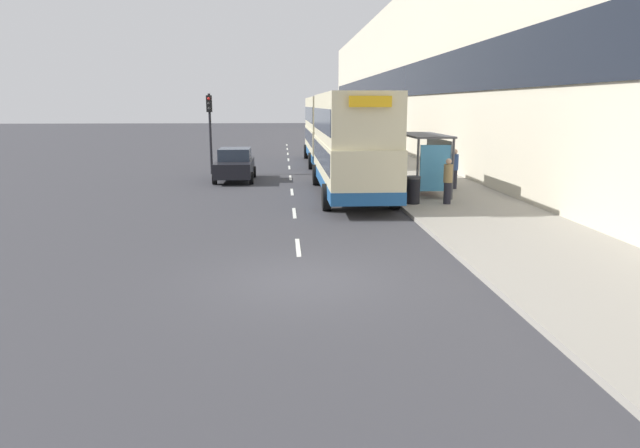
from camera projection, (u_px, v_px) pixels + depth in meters
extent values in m
plane|color=#38383D|center=(302.00, 281.00, 12.71)|extent=(220.00, 220.00, 0.00)
cube|color=gray|center=(360.00, 148.00, 50.71)|extent=(5.00, 93.00, 0.14)
cube|color=beige|center=(407.00, 77.00, 49.69)|extent=(3.00, 93.00, 12.47)
cube|color=black|center=(389.00, 84.00, 49.72)|extent=(0.12, 89.28, 2.24)
cube|color=silver|center=(298.00, 247.00, 15.65)|extent=(0.12, 2.00, 0.01)
cube|color=silver|center=(294.00, 213.00, 20.60)|extent=(0.12, 2.00, 0.01)
cube|color=silver|center=(292.00, 192.00, 25.55)|extent=(0.12, 2.00, 0.01)
cube|color=silver|center=(290.00, 178.00, 30.50)|extent=(0.12, 2.00, 0.01)
cube|color=silver|center=(289.00, 168.00, 35.45)|extent=(0.12, 2.00, 0.01)
cube|color=silver|center=(288.00, 160.00, 40.40)|extent=(0.12, 2.00, 0.01)
cube|color=silver|center=(288.00, 154.00, 45.35)|extent=(0.12, 2.00, 0.01)
cube|color=silver|center=(287.00, 149.00, 50.30)|extent=(0.12, 2.00, 0.01)
cube|color=silver|center=(287.00, 145.00, 55.25)|extent=(0.12, 2.00, 0.01)
cube|color=#4C4C51|center=(424.00, 135.00, 24.13)|extent=(1.60, 4.20, 0.08)
cylinder|color=#4C4C51|center=(418.00, 170.00, 22.39)|extent=(0.10, 0.10, 2.40)
cylinder|color=#4C4C51|center=(398.00, 160.00, 26.30)|extent=(0.10, 0.10, 2.40)
cylinder|color=#4C4C51|center=(453.00, 169.00, 22.48)|extent=(0.10, 0.10, 2.40)
cylinder|color=#4C4C51|center=(427.00, 160.00, 26.39)|extent=(0.10, 0.10, 2.40)
cube|color=#99A8B2|center=(438.00, 161.00, 24.41)|extent=(0.04, 3.68, 1.92)
cube|color=#3F8CBF|center=(435.00, 168.00, 22.48)|extent=(1.19, 0.10, 1.82)
cube|color=maroon|center=(428.00, 182.00, 24.56)|extent=(0.36, 2.80, 0.08)
cube|color=beige|center=(351.00, 163.00, 24.10)|extent=(2.55, 10.50, 1.85)
cube|color=beige|center=(351.00, 117.00, 23.71)|extent=(2.50, 10.18, 1.95)
cube|color=#1E518C|center=(350.00, 179.00, 24.24)|extent=(2.58, 10.55, 0.45)
cube|color=#2D3847|center=(351.00, 154.00, 24.02)|extent=(2.58, 9.87, 0.81)
cube|color=#2D3847|center=(351.00, 120.00, 23.73)|extent=(2.55, 9.87, 0.94)
cube|color=yellow|center=(370.00, 101.00, 18.47)|extent=(1.40, 0.08, 0.36)
cylinder|color=black|center=(316.00, 175.00, 27.69)|extent=(0.30, 1.00, 1.00)
cylinder|color=black|center=(368.00, 174.00, 27.85)|extent=(0.30, 1.00, 1.00)
cylinder|color=black|center=(326.00, 197.00, 21.03)|extent=(0.30, 1.00, 1.00)
cylinder|color=black|center=(395.00, 196.00, 21.19)|extent=(0.30, 1.00, 1.00)
cube|color=beige|center=(328.00, 142.00, 37.65)|extent=(2.55, 10.86, 1.85)
cube|color=beige|center=(328.00, 113.00, 37.26)|extent=(2.50, 10.54, 1.95)
cube|color=#1E518C|center=(328.00, 153.00, 37.79)|extent=(2.58, 10.92, 0.45)
cube|color=#2D3847|center=(328.00, 136.00, 37.57)|extent=(2.58, 10.21, 0.81)
cube|color=#2D3847|center=(328.00, 114.00, 37.28)|extent=(2.55, 10.21, 0.94)
cube|color=yellow|center=(335.00, 103.00, 31.85)|extent=(1.40, 0.08, 0.36)
cylinder|color=black|center=(306.00, 152.00, 41.37)|extent=(0.30, 1.00, 1.00)
cylinder|color=black|center=(341.00, 151.00, 41.53)|extent=(0.30, 1.00, 1.00)
cylinder|color=black|center=(311.00, 161.00, 34.47)|extent=(0.30, 1.00, 1.00)
cylinder|color=black|center=(353.00, 161.00, 34.63)|extent=(0.30, 1.00, 1.00)
cube|color=black|center=(235.00, 168.00, 29.22)|extent=(1.79, 4.29, 0.74)
cube|color=#2D3847|center=(235.00, 154.00, 29.29)|extent=(1.58, 2.06, 0.61)
cylinder|color=black|center=(251.00, 178.00, 28.06)|extent=(0.20, 0.60, 0.60)
cylinder|color=black|center=(215.00, 178.00, 27.95)|extent=(0.20, 0.60, 0.60)
cylinder|color=black|center=(254.00, 172.00, 30.65)|extent=(0.20, 0.60, 0.60)
cylinder|color=black|center=(220.00, 172.00, 30.54)|extent=(0.20, 0.60, 0.60)
cylinder|color=#23232D|center=(454.00, 179.00, 25.56)|extent=(0.29, 0.29, 0.84)
cylinder|color=navy|center=(455.00, 162.00, 25.41)|extent=(0.35, 0.35, 0.70)
sphere|color=tan|center=(455.00, 152.00, 25.31)|extent=(0.23, 0.23, 0.23)
cylinder|color=#23232D|center=(403.00, 176.00, 27.10)|extent=(0.26, 0.26, 0.75)
cylinder|color=#337260|center=(403.00, 162.00, 26.95)|extent=(0.31, 0.31, 0.63)
sphere|color=tan|center=(404.00, 153.00, 26.87)|extent=(0.20, 0.20, 0.20)
cylinder|color=#23232D|center=(447.00, 193.00, 21.64)|extent=(0.28, 0.28, 0.82)
cylinder|color=#997F51|center=(448.00, 173.00, 21.49)|extent=(0.34, 0.34, 0.68)
sphere|color=tan|center=(449.00, 161.00, 21.39)|extent=(0.22, 0.22, 0.22)
cylinder|color=#23232D|center=(426.00, 174.00, 27.48)|extent=(0.28, 0.28, 0.83)
cylinder|color=navy|center=(426.00, 159.00, 27.33)|extent=(0.34, 0.34, 0.69)
sphere|color=tan|center=(427.00, 149.00, 27.23)|extent=(0.22, 0.22, 0.22)
cylinder|color=black|center=(413.00, 191.00, 21.68)|extent=(0.52, 0.52, 0.95)
cylinder|color=#2D2D33|center=(414.00, 178.00, 21.58)|extent=(0.55, 0.55, 0.10)
cylinder|color=black|center=(210.00, 134.00, 31.70)|extent=(0.14, 0.14, 4.44)
cube|color=black|center=(209.00, 104.00, 31.31)|extent=(0.30, 0.24, 0.90)
sphere|color=red|center=(209.00, 99.00, 31.13)|extent=(0.16, 0.16, 0.16)
sphere|color=#2D2D2D|center=(209.00, 104.00, 31.19)|extent=(0.16, 0.16, 0.16)
sphere|color=#2D2D2D|center=(209.00, 109.00, 31.24)|extent=(0.16, 0.16, 0.16)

